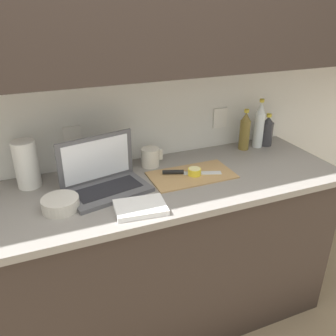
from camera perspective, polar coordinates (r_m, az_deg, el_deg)
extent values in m
plane|color=#847056|center=(2.32, -4.11, -23.45)|extent=(12.00, 12.00, 0.00)
cube|color=white|center=(1.93, -8.79, 11.71)|extent=(5.20, 0.06, 2.60)
cube|color=white|center=(1.91, -15.05, 4.76)|extent=(0.09, 0.01, 0.12)
cube|color=white|center=(2.18, 8.34, 7.93)|extent=(0.09, 0.01, 0.12)
cube|color=#332823|center=(2.01, -4.53, -15.08)|extent=(2.10, 0.61, 0.89)
cube|color=gray|center=(1.75, -5.04, -3.53)|extent=(2.17, 0.65, 0.03)
cube|color=#515156|center=(1.70, -9.52, -3.60)|extent=(0.41, 0.31, 0.02)
cube|color=black|center=(1.70, -9.54, -3.28)|extent=(0.33, 0.20, 0.00)
cube|color=#515156|center=(1.74, -11.42, 1.41)|extent=(0.38, 0.09, 0.24)
cube|color=white|center=(1.74, -11.34, 1.34)|extent=(0.33, 0.08, 0.20)
cube|color=tan|center=(1.84, 3.81, -1.13)|extent=(0.43, 0.24, 0.01)
cube|color=silver|center=(1.86, 5.56, -0.82)|extent=(0.20, 0.10, 0.00)
cylinder|color=black|center=(1.84, 0.81, -0.64)|extent=(0.11, 0.06, 0.02)
cylinder|color=yellow|center=(1.83, 4.33, -0.66)|extent=(0.07, 0.07, 0.03)
cylinder|color=#F4EAA3|center=(1.82, 4.35, -0.15)|extent=(0.06, 0.06, 0.00)
cylinder|color=olive|center=(2.19, 12.15, 5.19)|extent=(0.06, 0.06, 0.18)
cone|color=olive|center=(2.16, 12.43, 8.05)|extent=(0.06, 0.06, 0.05)
cylinder|color=gold|center=(2.15, 12.52, 8.94)|extent=(0.03, 0.03, 0.02)
cylinder|color=silver|center=(2.24, 14.34, 5.92)|extent=(0.06, 0.06, 0.22)
cone|color=silver|center=(2.20, 14.73, 9.37)|extent=(0.05, 0.05, 0.07)
cylinder|color=gold|center=(2.19, 14.85, 10.42)|extent=(0.03, 0.03, 0.02)
cylinder|color=#333338|center=(2.29, 15.56, 5.27)|extent=(0.07, 0.07, 0.15)
cone|color=#333338|center=(2.26, 15.83, 7.45)|extent=(0.06, 0.06, 0.04)
cylinder|color=gold|center=(2.25, 15.92, 8.13)|extent=(0.03, 0.03, 0.02)
cylinder|color=silver|center=(1.93, -2.86, 1.75)|extent=(0.10, 0.10, 0.10)
cube|color=silver|center=(1.95, -1.21, 2.16)|extent=(0.02, 0.01, 0.06)
cylinder|color=beige|center=(1.61, -16.86, -5.52)|extent=(0.16, 0.16, 0.05)
cylinder|color=white|center=(1.82, -21.76, 0.59)|extent=(0.11, 0.11, 0.23)
cube|color=white|center=(1.55, -4.47, -6.31)|extent=(0.24, 0.18, 0.02)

